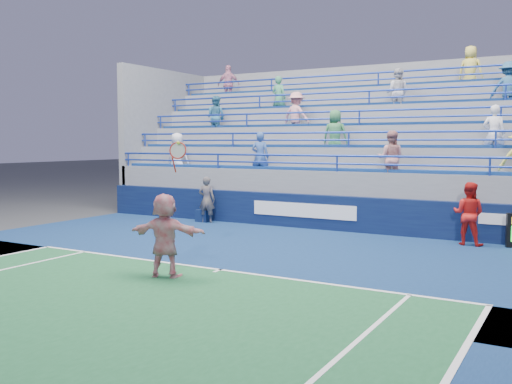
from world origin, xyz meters
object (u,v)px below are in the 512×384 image
Objects in this scene: judge_chair at (204,215)px; tennis_player at (165,235)px; line_judge at (207,200)px; ball_girl at (469,214)px.

judge_chair is 0.28× the size of tennis_player.
judge_chair is at bearing -46.50° from line_judge.
tennis_player is (4.04, -7.14, 0.63)m from judge_chair.
line_judge is 0.94× the size of ball_girl.
judge_chair is at bearing 4.68° from ball_girl.
line_judge is at bearing 118.62° from tennis_player.
tennis_player reaches higher than judge_chair.
line_judge is (0.23, -0.15, 0.55)m from judge_chair.
judge_chair is 0.48× the size of line_judge.
ball_girl reaches higher than judge_chair.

